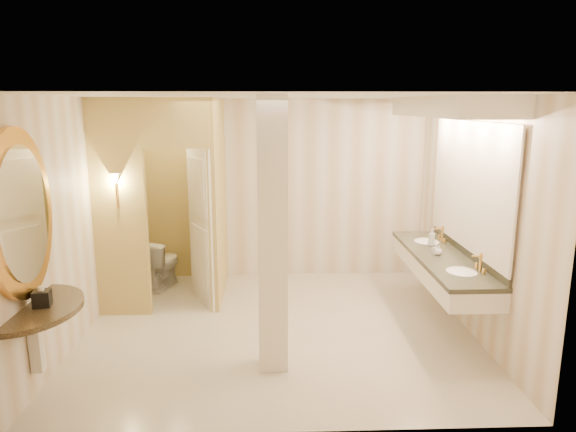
# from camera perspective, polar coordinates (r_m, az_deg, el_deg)

# --- Properties ---
(floor) EXTENTS (4.50, 4.50, 0.00)m
(floor) POSITION_cam_1_polar(r_m,az_deg,el_deg) (6.27, -1.12, -12.33)
(floor) COLOR beige
(floor) RESTS_ON ground
(ceiling) EXTENTS (4.50, 4.50, 0.00)m
(ceiling) POSITION_cam_1_polar(r_m,az_deg,el_deg) (5.71, -1.23, 13.16)
(ceiling) COLOR silver
(ceiling) RESTS_ON wall_back
(wall_back) EXTENTS (4.50, 0.02, 2.70)m
(wall_back) POSITION_cam_1_polar(r_m,az_deg,el_deg) (7.81, -1.41, 2.97)
(wall_back) COLOR beige
(wall_back) RESTS_ON floor
(wall_front) EXTENTS (4.50, 0.02, 2.70)m
(wall_front) POSITION_cam_1_polar(r_m,az_deg,el_deg) (3.91, -0.69, -6.51)
(wall_front) COLOR beige
(wall_front) RESTS_ON floor
(wall_left) EXTENTS (0.02, 4.00, 2.70)m
(wall_left) POSITION_cam_1_polar(r_m,az_deg,el_deg) (6.23, -22.34, -0.34)
(wall_left) COLOR beige
(wall_left) RESTS_ON floor
(wall_right) EXTENTS (0.02, 4.00, 2.70)m
(wall_right) POSITION_cam_1_polar(r_m,az_deg,el_deg) (6.29, 19.77, -0.02)
(wall_right) COLOR beige
(wall_right) RESTS_ON floor
(toilet_closet) EXTENTS (1.50, 1.55, 2.70)m
(toilet_closet) POSITION_cam_1_polar(r_m,az_deg,el_deg) (6.86, -10.75, 1.76)
(toilet_closet) COLOR #D7C570
(toilet_closet) RESTS_ON floor
(wall_sconce) EXTENTS (0.14, 0.14, 0.42)m
(wall_sconce) POSITION_cam_1_polar(r_m,az_deg,el_deg) (6.46, -18.61, 3.81)
(wall_sconce) COLOR gold
(wall_sconce) RESTS_ON toilet_closet
(vanity) EXTENTS (0.75, 2.48, 2.09)m
(vanity) POSITION_cam_1_polar(r_m,az_deg,el_deg) (6.19, 17.46, 2.57)
(vanity) COLOR white
(vanity) RESTS_ON floor
(console_shelf) EXTENTS (1.14, 1.14, 2.02)m
(console_shelf) POSITION_cam_1_polar(r_m,az_deg,el_deg) (4.98, -27.33, -3.78)
(console_shelf) COLOR black
(console_shelf) RESTS_ON floor
(pillar) EXTENTS (0.29, 0.29, 2.70)m
(pillar) POSITION_cam_1_polar(r_m,az_deg,el_deg) (4.97, -1.70, -2.44)
(pillar) COLOR white
(pillar) RESTS_ON floor
(tissue_box) EXTENTS (0.17, 0.17, 0.14)m
(tissue_box) POSITION_cam_1_polar(r_m,az_deg,el_deg) (5.05, -25.66, -8.25)
(tissue_box) COLOR black
(tissue_box) RESTS_ON console_shelf
(toilet) EXTENTS (0.59, 0.79, 0.72)m
(toilet) POSITION_cam_1_polar(r_m,az_deg,el_deg) (7.70, -13.92, -5.11)
(toilet) COLOR white
(toilet) RESTS_ON floor
(soap_bottle_a) EXTENTS (0.07, 0.07, 0.13)m
(soap_bottle_a) POSITION_cam_1_polar(r_m,az_deg,el_deg) (6.32, 16.07, -3.57)
(soap_bottle_a) COLOR beige
(soap_bottle_a) RESTS_ON vanity
(soap_bottle_b) EXTENTS (0.10, 0.10, 0.11)m
(soap_bottle_b) POSITION_cam_1_polar(r_m,az_deg,el_deg) (6.30, 16.39, -3.69)
(soap_bottle_b) COLOR silver
(soap_bottle_b) RESTS_ON vanity
(soap_bottle_c) EXTENTS (0.11, 0.11, 0.22)m
(soap_bottle_c) POSITION_cam_1_polar(r_m,az_deg,el_deg) (6.68, 15.69, -2.30)
(soap_bottle_c) COLOR #C6B28C
(soap_bottle_c) RESTS_ON vanity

